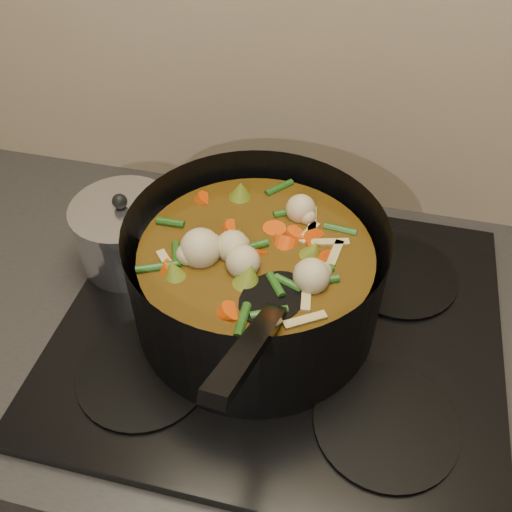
# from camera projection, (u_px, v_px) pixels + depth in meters

# --- Properties ---
(counter) EXTENTS (2.64, 0.64, 0.91)m
(counter) POSITION_uv_depth(u_px,v_px,m) (274.00, 467.00, 1.16)
(counter) COLOR brown
(counter) RESTS_ON ground
(stovetop) EXTENTS (0.62, 0.54, 0.03)m
(stovetop) POSITION_uv_depth(u_px,v_px,m) (281.00, 325.00, 0.83)
(stovetop) COLOR black
(stovetop) RESTS_ON counter
(stockpot) EXTENTS (0.42, 0.50, 0.25)m
(stockpot) POSITION_uv_depth(u_px,v_px,m) (256.00, 278.00, 0.78)
(stockpot) COLOR black
(stockpot) RESTS_ON stovetop
(saucepan) EXTENTS (0.16, 0.16, 0.13)m
(saucepan) POSITION_uv_depth(u_px,v_px,m) (127.00, 233.00, 0.88)
(saucepan) COLOR silver
(saucepan) RESTS_ON stovetop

